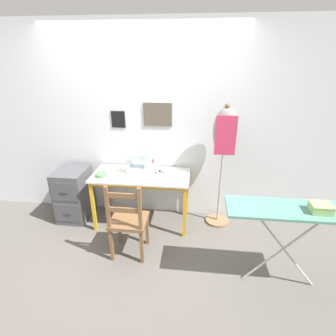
{
  "coord_description": "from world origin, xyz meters",
  "views": [
    {
      "loc": [
        0.68,
        -2.7,
        2.12
      ],
      "look_at": [
        0.35,
        0.26,
        0.84
      ],
      "focal_mm": 28.0,
      "sensor_mm": 36.0,
      "label": 1
    }
  ],
  "objects_px": {
    "thread_spool_near_machine": "(156,172)",
    "wooden_chair": "(128,221)",
    "storage_box": "(321,208)",
    "ironing_board": "(291,213)",
    "fabric_bowl": "(101,175)",
    "sewing_machine": "(141,164)",
    "filing_cabinet": "(74,194)",
    "thread_spool_far_edge": "(163,171)",
    "thread_spool_mid_table": "(160,170)",
    "scissors": "(179,182)",
    "dress_form": "(224,140)"
  },
  "relations": [
    {
      "from": "thread_spool_near_machine",
      "to": "filing_cabinet",
      "type": "height_order",
      "value": "thread_spool_near_machine"
    },
    {
      "from": "wooden_chair",
      "to": "storage_box",
      "type": "xyz_separation_m",
      "value": [
        1.8,
        -0.29,
        0.48
      ]
    },
    {
      "from": "wooden_chair",
      "to": "ironing_board",
      "type": "relative_size",
      "value": 0.81
    },
    {
      "from": "storage_box",
      "to": "scissors",
      "type": "bearing_deg",
      "value": 149.55
    },
    {
      "from": "wooden_chair",
      "to": "filing_cabinet",
      "type": "relative_size",
      "value": 1.29
    },
    {
      "from": "dress_form",
      "to": "thread_spool_far_edge",
      "type": "bearing_deg",
      "value": -176.72
    },
    {
      "from": "sewing_machine",
      "to": "dress_form",
      "type": "height_order",
      "value": "dress_form"
    },
    {
      "from": "scissors",
      "to": "dress_form",
      "type": "bearing_deg",
      "value": 28.77
    },
    {
      "from": "thread_spool_near_machine",
      "to": "wooden_chair",
      "type": "height_order",
      "value": "wooden_chair"
    },
    {
      "from": "wooden_chair",
      "to": "filing_cabinet",
      "type": "bearing_deg",
      "value": 145.1
    },
    {
      "from": "wooden_chair",
      "to": "thread_spool_far_edge",
      "type": "bearing_deg",
      "value": 67.33
    },
    {
      "from": "sewing_machine",
      "to": "storage_box",
      "type": "relative_size",
      "value": 1.91
    },
    {
      "from": "sewing_machine",
      "to": "fabric_bowl",
      "type": "relative_size",
      "value": 2.28
    },
    {
      "from": "sewing_machine",
      "to": "ironing_board",
      "type": "xyz_separation_m",
      "value": [
        1.56,
        -0.93,
        -0.02
      ]
    },
    {
      "from": "scissors",
      "to": "thread_spool_far_edge",
      "type": "distance_m",
      "value": 0.33
    },
    {
      "from": "ironing_board",
      "to": "wooden_chair",
      "type": "bearing_deg",
      "value": 170.94
    },
    {
      "from": "thread_spool_mid_table",
      "to": "thread_spool_far_edge",
      "type": "height_order",
      "value": "same"
    },
    {
      "from": "storage_box",
      "to": "wooden_chair",
      "type": "bearing_deg",
      "value": 170.94
    },
    {
      "from": "thread_spool_mid_table",
      "to": "thread_spool_far_edge",
      "type": "xyz_separation_m",
      "value": [
        0.05,
        -0.02,
        0.0
      ]
    },
    {
      "from": "fabric_bowl",
      "to": "storage_box",
      "type": "bearing_deg",
      "value": -19.62
    },
    {
      "from": "thread_spool_mid_table",
      "to": "filing_cabinet",
      "type": "bearing_deg",
      "value": -176.09
    },
    {
      "from": "sewing_machine",
      "to": "wooden_chair",
      "type": "distance_m",
      "value": 0.79
    },
    {
      "from": "thread_spool_mid_table",
      "to": "storage_box",
      "type": "relative_size",
      "value": 0.24
    },
    {
      "from": "sewing_machine",
      "to": "wooden_chair",
      "type": "height_order",
      "value": "sewing_machine"
    },
    {
      "from": "sewing_machine",
      "to": "wooden_chair",
      "type": "relative_size",
      "value": 0.36
    },
    {
      "from": "fabric_bowl",
      "to": "dress_form",
      "type": "distance_m",
      "value": 1.58
    },
    {
      "from": "scissors",
      "to": "filing_cabinet",
      "type": "xyz_separation_m",
      "value": [
        -1.46,
        0.19,
        -0.37
      ]
    },
    {
      "from": "thread_spool_mid_table",
      "to": "ironing_board",
      "type": "xyz_separation_m",
      "value": [
        1.33,
        -0.99,
        0.08
      ]
    },
    {
      "from": "storage_box",
      "to": "ironing_board",
      "type": "bearing_deg",
      "value": 170.9
    },
    {
      "from": "thread_spool_near_machine",
      "to": "thread_spool_mid_table",
      "type": "distance_m",
      "value": 0.07
    },
    {
      "from": "sewing_machine",
      "to": "ironing_board",
      "type": "height_order",
      "value": "sewing_machine"
    },
    {
      "from": "thread_spool_far_edge",
      "to": "storage_box",
      "type": "relative_size",
      "value": 0.24
    },
    {
      "from": "fabric_bowl",
      "to": "ironing_board",
      "type": "xyz_separation_m",
      "value": [
        2.04,
        -0.77,
        0.08
      ]
    },
    {
      "from": "thread_spool_far_edge",
      "to": "filing_cabinet",
      "type": "distance_m",
      "value": 1.3
    },
    {
      "from": "thread_spool_near_machine",
      "to": "wooden_chair",
      "type": "xyz_separation_m",
      "value": [
        -0.21,
        -0.68,
        -0.3
      ]
    },
    {
      "from": "thread_spool_mid_table",
      "to": "filing_cabinet",
      "type": "xyz_separation_m",
      "value": [
        -1.19,
        -0.08,
        -0.38
      ]
    },
    {
      "from": "sewing_machine",
      "to": "storage_box",
      "type": "bearing_deg",
      "value": -28.46
    },
    {
      "from": "thread_spool_mid_table",
      "to": "ironing_board",
      "type": "distance_m",
      "value": 1.66
    },
    {
      "from": "thread_spool_near_machine",
      "to": "dress_form",
      "type": "xyz_separation_m",
      "value": [
        0.84,
        0.08,
        0.44
      ]
    },
    {
      "from": "thread_spool_mid_table",
      "to": "storage_box",
      "type": "height_order",
      "value": "storage_box"
    },
    {
      "from": "sewing_machine",
      "to": "filing_cabinet",
      "type": "bearing_deg",
      "value": -178.9
    },
    {
      "from": "sewing_machine",
      "to": "scissors",
      "type": "distance_m",
      "value": 0.55
    },
    {
      "from": "scissors",
      "to": "wooden_chair",
      "type": "height_order",
      "value": "wooden_chair"
    },
    {
      "from": "thread_spool_far_edge",
      "to": "ironing_board",
      "type": "height_order",
      "value": "ironing_board"
    },
    {
      "from": "scissors",
      "to": "ironing_board",
      "type": "distance_m",
      "value": 1.29
    },
    {
      "from": "scissors",
      "to": "thread_spool_mid_table",
      "type": "relative_size",
      "value": 2.96
    },
    {
      "from": "scissors",
      "to": "wooden_chair",
      "type": "xyz_separation_m",
      "value": [
        -0.52,
        -0.47,
        -0.29
      ]
    },
    {
      "from": "ironing_board",
      "to": "dress_form",
      "type": "bearing_deg",
      "value": 117.97
    },
    {
      "from": "thread_spool_near_machine",
      "to": "ironing_board",
      "type": "relative_size",
      "value": 0.03
    },
    {
      "from": "filing_cabinet",
      "to": "storage_box",
      "type": "distance_m",
      "value": 2.95
    }
  ]
}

